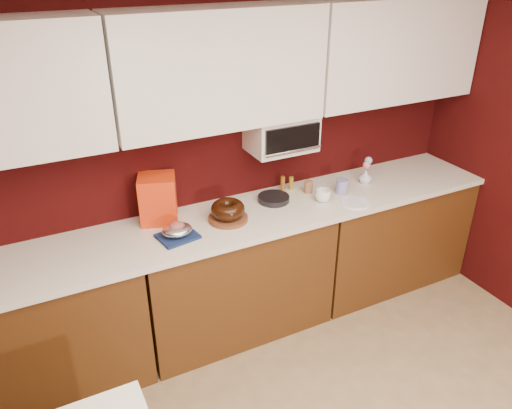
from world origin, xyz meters
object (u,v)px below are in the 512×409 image
at_px(pandoro_box, 158,199).
at_px(flower_vase, 365,176).
at_px(coffee_mug, 323,194).
at_px(toaster_oven, 281,132).
at_px(bundt_cake, 228,209).
at_px(blue_jar, 342,186).
at_px(foil_ham_nest, 177,230).

xyz_separation_m(pandoro_box, flower_vase, (1.56, -0.14, -0.10)).
height_order(pandoro_box, coffee_mug, pandoro_box).
bearing_deg(toaster_oven, pandoro_box, 178.27).
distance_m(bundt_cake, blue_jar, 0.91).
xyz_separation_m(toaster_oven, flower_vase, (0.68, -0.11, -0.42)).
distance_m(bundt_cake, pandoro_box, 0.45).
distance_m(pandoro_box, flower_vase, 1.57).
xyz_separation_m(bundt_cake, foil_ham_nest, (-0.37, -0.06, -0.02)).
bearing_deg(pandoro_box, foil_ham_nest, -64.58).
bearing_deg(blue_jar, pandoro_box, 171.34).
xyz_separation_m(bundt_cake, blue_jar, (0.91, 0.00, -0.03)).
distance_m(coffee_mug, blue_jar, 0.20).
bearing_deg(toaster_oven, blue_jar, -22.20).
height_order(foil_ham_nest, pandoro_box, pandoro_box).
bearing_deg(flower_vase, pandoro_box, 175.03).
height_order(bundt_cake, blue_jar, bundt_cake).
height_order(toaster_oven, pandoro_box, toaster_oven).
height_order(toaster_oven, flower_vase, toaster_oven).
relative_size(toaster_oven, blue_jar, 4.25).
distance_m(toaster_oven, bundt_cake, 0.65).
xyz_separation_m(blue_jar, flower_vase, (0.26, 0.06, 0.00)).
xyz_separation_m(coffee_mug, flower_vase, (0.46, 0.11, 0.00)).
distance_m(pandoro_box, blue_jar, 1.32).
relative_size(toaster_oven, flower_vase, 3.95).
xyz_separation_m(bundt_cake, flower_vase, (1.17, 0.07, -0.02)).
bearing_deg(coffee_mug, bundt_cake, 176.04).
bearing_deg(toaster_oven, bundt_cake, -160.09).
bearing_deg(coffee_mug, foil_ham_nest, -179.32).
distance_m(foil_ham_nest, blue_jar, 1.28).
xyz_separation_m(toaster_oven, blue_jar, (0.42, -0.17, -0.42)).
distance_m(foil_ham_nest, pandoro_box, 0.28).
relative_size(bundt_cake, flower_vase, 1.96).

